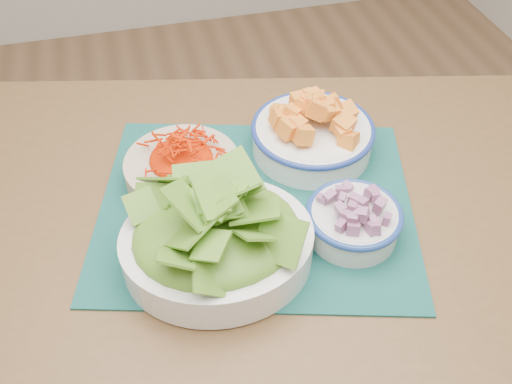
% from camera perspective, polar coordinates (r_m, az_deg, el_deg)
% --- Properties ---
extents(table, '(1.46, 1.14, 0.75)m').
position_cam_1_polar(table, '(1.03, 1.36, -6.58)').
color(table, brown).
rests_on(table, ground).
extents(placemat, '(0.63, 0.57, 0.00)m').
position_cam_1_polar(placemat, '(0.99, -0.00, -1.31)').
color(placemat, '#0B3532').
rests_on(placemat, table).
extents(carrot_bowl, '(0.23, 0.23, 0.08)m').
position_cam_1_polar(carrot_bowl, '(1.01, -7.42, 2.76)').
color(carrot_bowl, beige).
rests_on(carrot_bowl, placemat).
extents(squash_bowl, '(0.28, 0.28, 0.10)m').
position_cam_1_polar(squash_bowl, '(1.06, 5.71, 6.25)').
color(squash_bowl, white).
rests_on(squash_bowl, placemat).
extents(lettuce_bowl, '(0.32, 0.28, 0.14)m').
position_cam_1_polar(lettuce_bowl, '(0.86, -3.97, -4.16)').
color(lettuce_bowl, white).
rests_on(lettuce_bowl, placemat).
extents(onion_bowl, '(0.18, 0.18, 0.08)m').
position_cam_1_polar(onion_bowl, '(0.93, 9.76, -2.51)').
color(onion_bowl, silver).
rests_on(onion_bowl, placemat).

